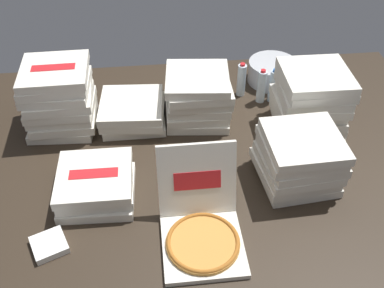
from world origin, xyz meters
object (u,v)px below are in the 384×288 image
object	(u,v)px
pizza_stack_center_far	(96,184)
water_bottle_0	(309,74)
pizza_stack_left_near	(59,98)
open_pizza_box	(201,225)
water_bottle_1	(273,86)
pizza_stack_left_far	(133,111)
pizza_stack_right_near	(310,101)
water_bottle_2	(241,80)
ice_bucket	(272,72)
pizza_stack_left_mid	(198,96)
napkin_pile	(49,245)
water_bottle_3	(261,86)
pizza_stack_right_far	(299,158)

from	to	relation	value
pizza_stack_center_far	water_bottle_0	size ratio (longest dim) A/B	1.69
pizza_stack_left_near	water_bottle_0	world-z (taller)	pizza_stack_left_near
open_pizza_box	water_bottle_1	bearing A→B (deg)	60.11
pizza_stack_left_near	pizza_stack_left_far	xyz separation A→B (m)	(0.43, -0.02, -0.13)
pizza_stack_left_far	pizza_stack_right_near	bearing A→B (deg)	-9.76
pizza_stack_center_far	pizza_stack_left_near	distance (m)	0.68
water_bottle_0	water_bottle_2	xyz separation A→B (m)	(-0.47, -0.02, 0.00)
open_pizza_box	water_bottle_0	size ratio (longest dim) A/B	2.08
ice_bucket	water_bottle_1	world-z (taller)	water_bottle_1
pizza_stack_left_mid	open_pizza_box	bearing A→B (deg)	-95.87
pizza_stack_left_mid	water_bottle_1	distance (m)	0.53
water_bottle_2	napkin_pile	world-z (taller)	water_bottle_2
water_bottle_0	water_bottle_3	distance (m)	0.37
open_pizza_box	pizza_stack_left_near	distance (m)	1.22
ice_bucket	water_bottle_3	distance (m)	0.27
pizza_stack_right_near	pizza_stack_left_mid	bearing A→B (deg)	163.30
water_bottle_0	water_bottle_2	size ratio (longest dim) A/B	1.00
open_pizza_box	ice_bucket	bearing A→B (deg)	62.77
water_bottle_0	water_bottle_1	xyz separation A→B (m)	(-0.28, -0.11, 0.00)
pizza_stack_left_near	pizza_stack_left_far	bearing A→B (deg)	-2.02
pizza_stack_center_far	ice_bucket	xyz separation A→B (m)	(1.19, 0.98, -0.00)
pizza_stack_left_mid	water_bottle_1	world-z (taller)	pizza_stack_left_mid
pizza_stack_right_far	water_bottle_1	bearing A→B (deg)	85.89
water_bottle_1	water_bottle_2	world-z (taller)	same
water_bottle_0	napkin_pile	size ratio (longest dim) A/B	1.57
pizza_stack_center_far	pizza_stack_left_mid	bearing A→B (deg)	45.65
water_bottle_0	ice_bucket	bearing A→B (deg)	151.16
pizza_stack_right_far	water_bottle_0	xyz separation A→B (m)	(0.33, 0.86, -0.04)
pizza_stack_left_far	water_bottle_2	size ratio (longest dim) A/B	1.75
water_bottle_1	pizza_stack_center_far	bearing A→B (deg)	-146.76
pizza_stack_left_near	water_bottle_2	distance (m)	1.19
pizza_stack_left_near	napkin_pile	distance (m)	0.97
pizza_stack_right_near	water_bottle_0	distance (m)	0.46
ice_bucket	pizza_stack_right_far	bearing A→B (deg)	-96.42
pizza_stack_left_mid	pizza_stack_left_far	bearing A→B (deg)	-178.25
pizza_stack_right_far	water_bottle_1	distance (m)	0.75
open_pizza_box	ice_bucket	size ratio (longest dim) A/B	1.47
pizza_stack_center_far	water_bottle_1	bearing A→B (deg)	33.24
ice_bucket	napkin_pile	distance (m)	1.91
pizza_stack_left_far	water_bottle_2	xyz separation A→B (m)	(0.73, 0.22, 0.04)
open_pizza_box	water_bottle_1	size ratio (longest dim) A/B	2.08
pizza_stack_center_far	napkin_pile	size ratio (longest dim) A/B	2.65
water_bottle_0	napkin_pile	bearing A→B (deg)	-143.97
pizza_stack_left_mid	pizza_stack_right_near	xyz separation A→B (m)	(0.65, -0.20, 0.05)
pizza_stack_center_far	napkin_pile	distance (m)	0.39
water_bottle_2	water_bottle_3	distance (m)	0.15
pizza_stack_left_mid	water_bottle_1	xyz separation A→B (m)	(0.52, 0.11, -0.04)
pizza_stack_left_mid	ice_bucket	distance (m)	0.68
pizza_stack_left_far	water_bottle_0	world-z (taller)	water_bottle_0
pizza_stack_right_near	pizza_stack_left_near	bearing A→B (deg)	172.45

